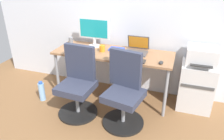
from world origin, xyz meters
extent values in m
plane|color=brown|center=(0.00, 0.00, 0.00)|extent=(5.28, 5.28, 0.00)
cube|color=silver|center=(0.00, 0.38, 1.30)|extent=(4.40, 0.04, 2.60)
cube|color=#996B47|center=(0.00, 0.00, 0.73)|extent=(1.70, 0.60, 0.03)
cylinder|color=gray|center=(-0.80, -0.25, 0.36)|extent=(0.04, 0.04, 0.71)
cylinder|color=gray|center=(0.80, -0.25, 0.36)|extent=(0.04, 0.04, 0.71)
cylinder|color=gray|center=(-0.80, 0.25, 0.36)|extent=(0.04, 0.04, 0.71)
cylinder|color=gray|center=(0.80, 0.25, 0.36)|extent=(0.04, 0.04, 0.71)
cylinder|color=black|center=(-0.33, -0.57, 0.01)|extent=(0.54, 0.54, 0.03)
cylinder|color=gray|center=(-0.33, -0.57, 0.20)|extent=(0.05, 0.05, 0.34)
cube|color=#33384C|center=(-0.33, -0.57, 0.41)|extent=(0.47, 0.47, 0.09)
cube|color=#33384C|center=(-0.34, -0.38, 0.70)|extent=(0.42, 0.10, 0.48)
cylinder|color=black|center=(0.33, -0.57, 0.01)|extent=(0.54, 0.54, 0.03)
cylinder|color=gray|center=(0.33, -0.57, 0.20)|extent=(0.05, 0.05, 0.34)
cube|color=#33384C|center=(0.33, -0.57, 0.41)|extent=(0.52, 0.52, 0.09)
cube|color=#33384C|center=(0.29, -0.38, 0.70)|extent=(0.43, 0.15, 0.48)
cube|color=silver|center=(1.18, 0.13, 0.34)|extent=(0.45, 0.43, 0.67)
cube|color=#4C4C4C|center=(1.18, -0.09, 0.44)|extent=(0.41, 0.01, 0.04)
cube|color=silver|center=(1.18, 0.13, 0.79)|extent=(0.38, 0.34, 0.24)
cube|color=#262626|center=(1.18, -0.07, 0.73)|extent=(0.27, 0.06, 0.01)
cylinder|color=#8CBFF2|center=(-0.99, -0.43, 0.14)|extent=(0.09, 0.09, 0.28)
cylinder|color=#2D59B2|center=(-0.99, -0.43, 0.30)|extent=(0.06, 0.06, 0.03)
cylinder|color=silver|center=(-0.35, 0.16, 0.75)|extent=(0.18, 0.18, 0.01)
cylinder|color=silver|center=(-0.35, 0.16, 0.81)|extent=(0.04, 0.04, 0.11)
cube|color=silver|center=(-0.35, 0.16, 1.02)|extent=(0.48, 0.03, 0.31)
cube|color=teal|center=(-0.35, 0.14, 1.02)|extent=(0.43, 0.00, 0.26)
cube|color=#4C4C51|center=(0.32, 0.06, 0.75)|extent=(0.31, 0.22, 0.02)
cube|color=#4C4C51|center=(0.32, 0.20, 0.86)|extent=(0.31, 0.07, 0.20)
cube|color=orange|center=(0.32, 0.20, 0.86)|extent=(0.28, 0.06, 0.17)
cube|color=silver|center=(-0.38, -0.22, 0.75)|extent=(0.34, 0.12, 0.02)
cube|color=#2D2D2D|center=(0.33, -0.22, 0.75)|extent=(0.34, 0.12, 0.02)
ellipsoid|color=#2D2D2D|center=(0.70, -0.19, 0.76)|extent=(0.06, 0.10, 0.03)
ellipsoid|color=silver|center=(-0.63, -0.04, 0.76)|extent=(0.06, 0.10, 0.03)
cylinder|color=orange|center=(-0.16, -0.02, 0.79)|extent=(0.08, 0.08, 0.09)
cylinder|color=slate|center=(-0.75, 0.14, 0.80)|extent=(0.07, 0.07, 0.10)
cube|color=blue|center=(0.02, 0.10, 0.76)|extent=(0.21, 0.15, 0.03)
camera|label=1|loc=(0.91, -2.76, 1.86)|focal=34.88mm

